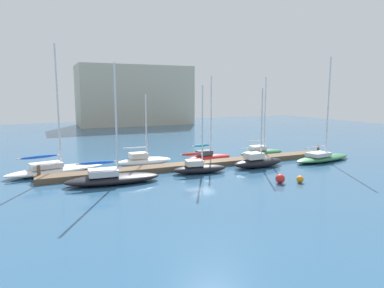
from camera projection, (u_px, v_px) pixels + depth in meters
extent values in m
plane|color=#2D567A|center=(200.00, 167.00, 33.87)|extent=(120.00, 120.00, 0.00)
cube|color=brown|center=(200.00, 164.00, 33.84)|extent=(29.89, 1.76, 0.48)
cylinder|color=brown|center=(39.00, 173.00, 28.45)|extent=(0.28, 0.28, 1.31)
cylinder|color=brown|center=(318.00, 151.00, 39.09)|extent=(0.28, 0.28, 1.31)
ellipsoid|color=white|center=(57.00, 170.00, 30.97)|extent=(8.94, 4.21, 0.66)
cube|color=silver|center=(46.00, 165.00, 30.37)|extent=(2.89, 2.20, 0.43)
cylinder|color=silver|center=(58.00, 106.00, 30.38)|extent=(0.15, 0.15, 10.79)
cylinder|color=silver|center=(39.00, 157.00, 29.94)|extent=(3.56, 0.91, 0.12)
ellipsoid|color=blue|center=(39.00, 157.00, 29.94)|extent=(3.26, 1.06, 0.28)
ellipsoid|color=black|center=(113.00, 179.00, 27.56)|extent=(7.67, 2.89, 0.74)
cube|color=silver|center=(103.00, 172.00, 27.20)|extent=(2.37, 1.82, 0.48)
cylinder|color=silver|center=(116.00, 120.00, 26.98)|extent=(0.15, 0.15, 8.81)
cylinder|color=silver|center=(97.00, 163.00, 26.93)|extent=(3.16, 0.33, 0.12)
ellipsoid|color=blue|center=(97.00, 163.00, 26.93)|extent=(2.86, 0.55, 0.28)
ellipsoid|color=white|center=(144.00, 161.00, 34.49)|extent=(5.73, 1.94, 0.80)
cube|color=silver|center=(138.00, 155.00, 34.15)|extent=(1.72, 1.34, 0.52)
cylinder|color=silver|center=(146.00, 126.00, 34.08)|extent=(0.13, 0.13, 6.30)
cylinder|color=silver|center=(135.00, 148.00, 33.89)|extent=(2.40, 0.12, 0.11)
ellipsoid|color=black|center=(200.00, 169.00, 31.18)|extent=(5.17, 2.26, 0.73)
cube|color=silver|center=(194.00, 163.00, 30.94)|extent=(1.64, 1.33, 0.48)
cylinder|color=silver|center=(202.00, 126.00, 30.67)|extent=(0.13, 0.13, 7.15)
cylinder|color=silver|center=(191.00, 154.00, 30.73)|extent=(2.10, 0.38, 0.10)
ellipsoid|color=#B72D28|center=(191.00, 154.00, 30.73)|extent=(1.92, 0.60, 0.28)
ellipsoid|color=#B21E1E|center=(209.00, 158.00, 36.44)|extent=(5.36, 1.72, 0.74)
cube|color=#333842|center=(204.00, 153.00, 36.11)|extent=(1.64, 1.10, 0.48)
cylinder|color=silver|center=(211.00, 116.00, 35.91)|extent=(0.13, 0.13, 8.19)
cylinder|color=silver|center=(202.00, 145.00, 35.85)|extent=(2.23, 0.21, 0.11)
ellipsoid|color=teal|center=(202.00, 145.00, 35.85)|extent=(2.02, 0.46, 0.28)
ellipsoid|color=black|center=(258.00, 163.00, 33.67)|extent=(5.63, 2.10, 0.89)
cube|color=silver|center=(254.00, 156.00, 33.31)|extent=(1.72, 1.37, 0.58)
cylinder|color=silver|center=(262.00, 124.00, 33.23)|extent=(0.13, 0.13, 6.78)
cylinder|color=silver|center=(251.00, 148.00, 33.05)|extent=(2.33, 0.21, 0.11)
ellipsoid|color=#2D7047|center=(262.00, 153.00, 39.66)|extent=(5.70, 1.78, 0.73)
cube|color=silver|center=(258.00, 148.00, 39.33)|extent=(1.72, 1.22, 0.48)
cylinder|color=silver|center=(265.00, 114.00, 39.12)|extent=(0.13, 0.13, 8.22)
cylinder|color=silver|center=(256.00, 141.00, 39.07)|extent=(2.39, 0.13, 0.11)
ellipsoid|color=#2D7047|center=(323.00, 158.00, 36.71)|extent=(8.16, 3.34, 0.60)
cube|color=silver|center=(318.00, 154.00, 36.21)|extent=(2.58, 1.89, 0.39)
cylinder|color=silver|center=(328.00, 107.00, 36.11)|extent=(0.15, 0.15, 10.30)
cylinder|color=silver|center=(316.00, 147.00, 35.84)|extent=(3.31, 0.59, 0.12)
sphere|color=red|center=(280.00, 179.00, 27.64)|extent=(0.76, 0.76, 0.76)
sphere|color=orange|center=(300.00, 179.00, 27.83)|extent=(0.58, 0.58, 0.58)
cube|color=#BCB299|center=(135.00, 96.00, 78.25)|extent=(25.13, 10.55, 13.18)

